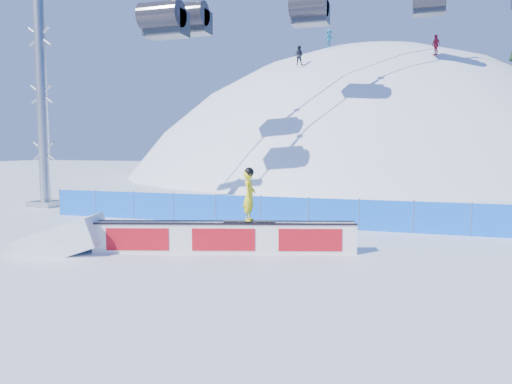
% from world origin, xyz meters
% --- Properties ---
extents(ground, '(160.00, 160.00, 0.00)m').
position_xyz_m(ground, '(0.00, 0.00, 0.00)').
color(ground, white).
rests_on(ground, ground).
extents(snow_hill, '(64.00, 64.00, 64.00)m').
position_xyz_m(snow_hill, '(0.00, 42.00, -18.00)').
color(snow_hill, white).
rests_on(snow_hill, ground).
extents(safety_fence, '(22.05, 0.05, 1.30)m').
position_xyz_m(safety_fence, '(0.00, 4.50, 0.60)').
color(safety_fence, blue).
rests_on(safety_fence, ground).
extents(rail_box, '(7.84, 2.86, 0.96)m').
position_xyz_m(rail_box, '(-0.46, -0.90, 0.47)').
color(rail_box, white).
rests_on(rail_box, ground).
extents(snow_ramp, '(2.93, 2.29, 1.61)m').
position_xyz_m(snow_ramp, '(-5.25, -2.36, 0.00)').
color(snow_ramp, white).
rests_on(snow_ramp, ground).
extents(snowboarder, '(1.60, 0.73, 1.66)m').
position_xyz_m(snowboarder, '(0.28, -0.68, 1.78)').
color(snowboarder, black).
rests_on(snowboarder, rail_box).
extents(distant_skiers, '(19.53, 6.98, 6.71)m').
position_xyz_m(distant_skiers, '(1.77, 30.14, 11.38)').
color(distant_skiers, black).
rests_on(distant_skiers, ground).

